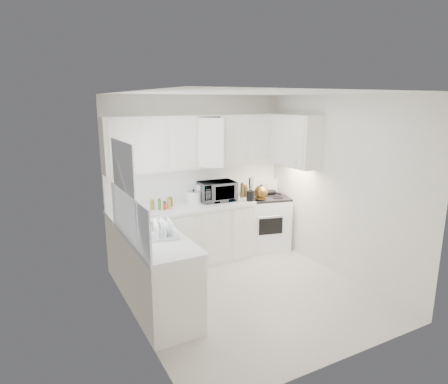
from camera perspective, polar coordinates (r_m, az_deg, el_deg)
floor at (r=5.37m, az=3.64°, el=-14.65°), size 3.20×3.20×0.00m
ceiling at (r=4.75m, az=4.11°, el=14.30°), size 3.20×3.20×0.00m
wall_back at (r=6.28m, az=-3.87°, el=2.09°), size 3.00×0.00×3.00m
wall_front at (r=3.70m, az=17.14°, el=-6.42°), size 3.00×0.00×3.00m
wall_left at (r=4.32m, az=-13.31°, el=-3.35°), size 0.00×3.20×3.20m
wall_right at (r=5.82m, az=16.51°, el=0.68°), size 0.00×3.20×3.20m
window_blinds at (r=4.60m, az=-14.37°, el=0.78°), size 0.06×0.96×1.06m
lower_cabinets_back at (r=6.09m, az=-5.94°, el=-6.60°), size 2.22×0.60×0.90m
lower_cabinets_left at (r=4.88m, az=-9.93°, el=-11.92°), size 0.60×1.60×0.90m
countertop_back at (r=5.94m, az=-6.01°, el=-2.31°), size 2.24×0.64×0.05m
countertop_left at (r=4.70m, az=-10.04°, el=-6.65°), size 0.64×1.62×0.05m
backsplash_back at (r=6.29m, az=-3.82°, el=1.41°), size 2.98×0.02×0.55m
backsplash_left at (r=4.53m, az=-13.80°, el=-3.60°), size 0.02×1.60×0.55m
upper_cabinets_back at (r=6.10m, az=-3.26°, el=3.68°), size 3.00×0.33×0.80m
upper_cabinets_right at (r=6.27m, az=10.32°, el=3.75°), size 0.33×0.90×0.80m
sink at (r=4.98m, az=-11.37°, el=-3.84°), size 0.42×0.38×0.30m
stove at (r=6.73m, az=5.91°, el=-3.42°), size 0.89×0.79×1.18m
tea_kettle at (r=6.38m, az=5.46°, el=0.13°), size 0.32×0.29×0.26m
frying_pan at (r=6.86m, az=6.48°, el=0.14°), size 0.36×0.52×0.04m
microwave at (r=6.18m, az=-1.05°, el=0.42°), size 0.58×0.35×0.38m
rice_cooker at (r=6.07m, az=-4.48°, el=-0.63°), size 0.26×0.26×0.22m
paper_towel at (r=6.16m, az=-3.58°, el=-0.18°), size 0.12×0.12×0.27m
utensil_crock at (r=6.18m, az=3.90°, el=0.47°), size 0.14×0.14×0.40m
dish_rack at (r=4.59m, az=-9.51°, el=-5.30°), size 0.46×0.37×0.23m
spice_left_0 at (r=5.89m, az=-10.66°, el=-1.71°), size 0.06×0.06×0.13m
spice_left_1 at (r=5.83m, az=-9.69°, el=-1.82°), size 0.06×0.06×0.13m
spice_left_2 at (r=5.93m, az=-9.28°, el=-1.54°), size 0.06×0.06×0.13m
spice_left_3 at (r=5.87m, az=-8.31°, el=-1.65°), size 0.06×0.06×0.13m
spice_left_4 at (r=5.98m, az=-7.93°, el=-1.37°), size 0.06×0.06×0.13m
sauce_right_0 at (r=6.47m, az=1.36°, el=0.14°), size 0.06×0.06×0.19m
sauce_right_1 at (r=6.44m, az=2.05°, el=0.08°), size 0.06×0.06×0.19m
sauce_right_2 at (r=6.52m, az=2.20°, el=0.24°), size 0.06×0.06×0.19m
sauce_right_3 at (r=6.50m, az=2.89°, el=0.19°), size 0.06×0.06×0.19m
sauce_right_4 at (r=6.58m, az=3.03°, el=0.34°), size 0.06×0.06×0.19m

